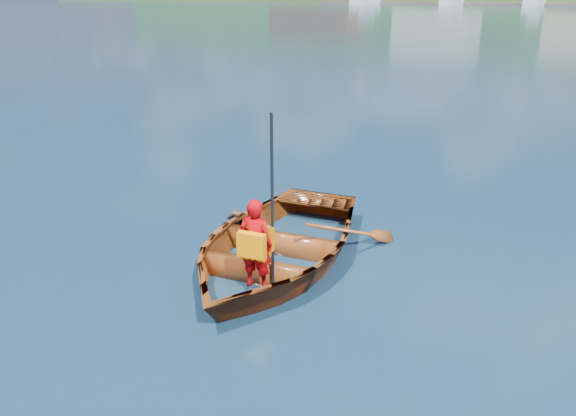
% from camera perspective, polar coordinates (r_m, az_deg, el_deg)
% --- Properties ---
extents(ground, '(600.00, 600.00, 0.00)m').
position_cam_1_polar(ground, '(7.57, -1.19, -5.86)').
color(ground, '#0E1A3F').
rests_on(ground, ground).
extents(rowboat, '(3.41, 4.32, 0.81)m').
position_cam_1_polar(rowboat, '(7.59, -1.37, -3.65)').
color(rowboat, brown).
rests_on(rowboat, ground).
extents(child_paddler, '(0.45, 0.39, 2.10)m').
position_cam_1_polar(child_paddler, '(6.62, -3.26, -3.59)').
color(child_paddler, '#AE0307').
rests_on(child_paddler, ground).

